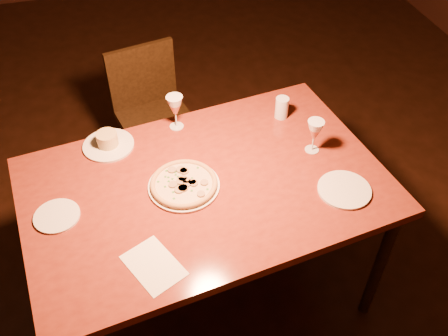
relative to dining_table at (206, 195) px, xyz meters
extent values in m
plane|color=black|center=(-0.22, 0.28, -0.73)|extent=(7.00, 7.00, 0.00)
cube|color=maroon|center=(0.00, 0.00, 0.05)|extent=(1.62, 1.16, 0.04)
cylinder|color=black|center=(-0.74, 0.32, -0.35)|extent=(0.05, 0.05, 0.76)
cylinder|color=black|center=(0.74, -0.32, -0.35)|extent=(0.05, 0.05, 0.76)
cylinder|color=black|center=(0.63, 0.51, -0.35)|extent=(0.05, 0.05, 0.76)
cube|color=black|center=(-0.08, 0.92, -0.30)|extent=(0.49, 0.49, 0.04)
cube|color=black|center=(-0.12, 1.11, -0.08)|extent=(0.41, 0.11, 0.39)
cylinder|color=black|center=(-0.21, 0.73, -0.52)|extent=(0.04, 0.04, 0.42)
cylinder|color=black|center=(-0.27, 1.05, -0.52)|extent=(0.04, 0.04, 0.42)
cylinder|color=black|center=(0.12, 0.80, -0.52)|extent=(0.04, 0.04, 0.42)
cylinder|color=black|center=(0.05, 1.12, -0.52)|extent=(0.04, 0.04, 0.42)
cylinder|color=silver|center=(-0.09, 0.00, 0.08)|extent=(0.30, 0.30, 0.01)
cylinder|color=#CEB78E|center=(-0.09, 0.00, 0.09)|extent=(0.27, 0.27, 0.01)
torus|color=tan|center=(-0.09, 0.00, 0.09)|extent=(0.28, 0.28, 0.02)
cylinder|color=silver|center=(-0.37, 0.35, 0.08)|extent=(0.23, 0.23, 0.01)
cylinder|color=tan|center=(-0.37, 0.35, 0.11)|extent=(0.09, 0.09, 0.06)
cylinder|color=silver|center=(0.46, 0.34, 0.12)|extent=(0.06, 0.06, 0.11)
cylinder|color=silver|center=(-0.61, -0.02, 0.08)|extent=(0.18, 0.18, 0.01)
cylinder|color=silver|center=(0.54, -0.19, 0.08)|extent=(0.22, 0.22, 0.01)
cube|color=white|center=(-0.28, -0.35, 0.07)|extent=(0.23, 0.27, 0.00)
camera|label=1|loc=(-0.31, -1.43, 1.57)|focal=40.00mm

